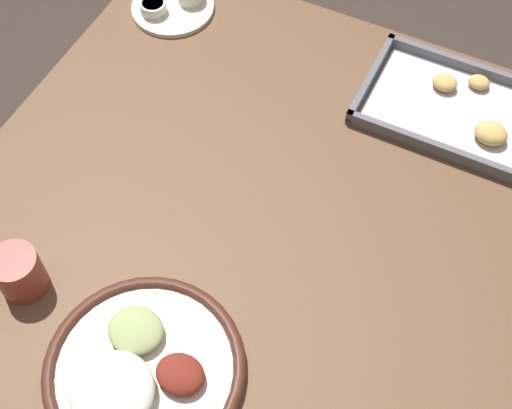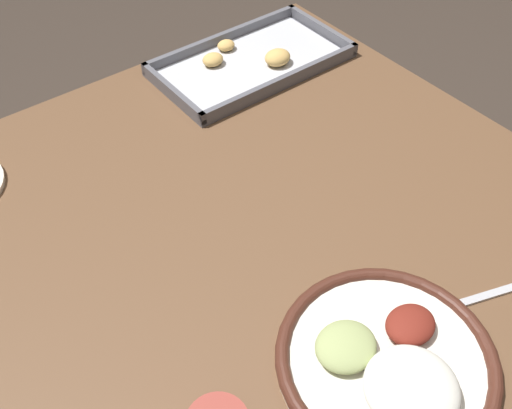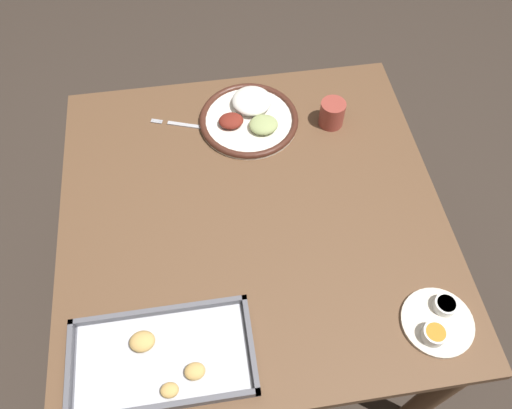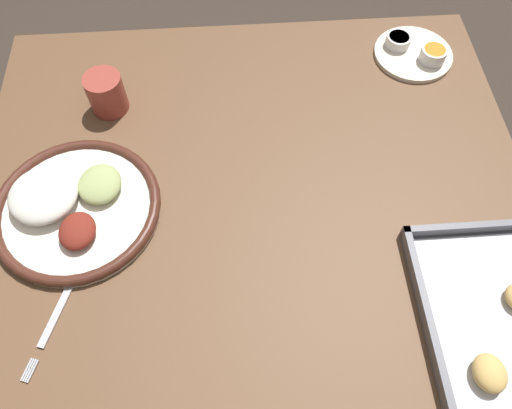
# 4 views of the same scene
# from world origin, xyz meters

# --- Properties ---
(ground_plane) EXTENTS (8.00, 8.00, 0.00)m
(ground_plane) POSITION_xyz_m (0.00, 0.00, 0.00)
(ground_plane) COLOR #382D26
(dining_table) EXTENTS (1.03, 1.03, 0.73)m
(dining_table) POSITION_xyz_m (0.00, 0.00, 0.63)
(dining_table) COLOR brown
(dining_table) RESTS_ON ground_plane
(dinner_plate) EXTENTS (0.30, 0.30, 0.05)m
(dinner_plate) POSITION_xyz_m (-0.04, -0.33, 0.75)
(dinner_plate) COLOR white
(dinner_plate) RESTS_ON dining_table
(fork) EXTENTS (0.21, 0.08, 0.00)m
(fork) POSITION_xyz_m (0.14, -0.33, 0.74)
(fork) COLOR #B2B2B7
(fork) RESTS_ON dining_table
(saucer_plate) EXTENTS (0.17, 0.17, 0.04)m
(saucer_plate) POSITION_xyz_m (-0.39, 0.38, 0.75)
(saucer_plate) COLOR beige
(saucer_plate) RESTS_ON dining_table
(baking_tray) EXTENTS (0.42, 0.23, 0.04)m
(baking_tray) POSITION_xyz_m (0.26, 0.36, 0.74)
(baking_tray) COLOR #595960
(baking_tray) RESTS_ON dining_table
(drinking_cup) EXTENTS (0.07, 0.07, 0.08)m
(drinking_cup) POSITION_xyz_m (-0.28, -0.28, 0.77)
(drinking_cup) COLOR #993D33
(drinking_cup) RESTS_ON dining_table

